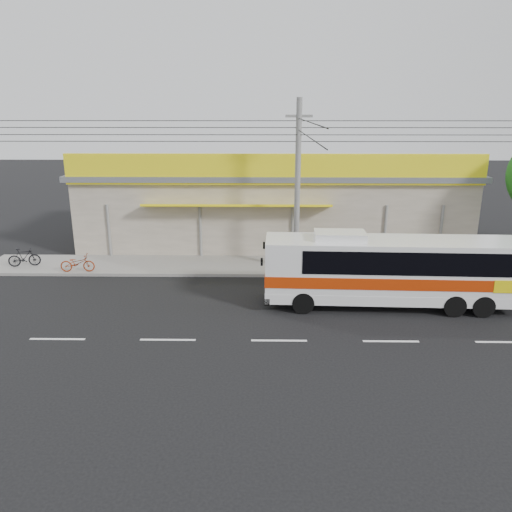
{
  "coord_description": "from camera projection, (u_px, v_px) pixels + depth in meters",
  "views": [
    {
      "loc": [
        -0.58,
        -18.73,
        8.06
      ],
      "look_at": [
        -0.89,
        2.0,
        1.81
      ],
      "focal_mm": 35.0,
      "sensor_mm": 36.0,
      "label": 1
    }
  ],
  "objects": [
    {
      "name": "motorbike_red",
      "position": [
        77.0,
        263.0,
        24.72
      ],
      "size": [
        1.71,
        0.69,
        0.88
      ],
      "primitive_type": "imported",
      "rotation": [
        0.0,
        0.0,
        1.63
      ],
      "color": "maroon",
      "rests_on": "sidewalk"
    },
    {
      "name": "utility_pole",
      "position": [
        299.0,
        130.0,
        23.4
      ],
      "size": [
        34.0,
        14.0,
        8.46
      ],
      "color": "slate",
      "rests_on": "ground"
    },
    {
      "name": "sidewalk",
      "position": [
        274.0,
        266.0,
        25.98
      ],
      "size": [
        30.0,
        3.2,
        0.15
      ],
      "primitive_type": "cube",
      "color": "slate",
      "rests_on": "ground"
    },
    {
      "name": "lane_markings",
      "position": [
        279.0,
        341.0,
        17.86
      ],
      "size": [
        50.0,
        0.12,
        0.01
      ],
      "primitive_type": null,
      "color": "silver",
      "rests_on": "ground"
    },
    {
      "name": "motorbike_dark",
      "position": [
        24.0,
        257.0,
        25.56
      ],
      "size": [
        1.64,
        0.82,
        0.95
      ],
      "primitive_type": "imported",
      "rotation": [
        0.0,
        0.0,
        1.82
      ],
      "color": "black",
      "rests_on": "sidewalk"
    },
    {
      "name": "storefront_building",
      "position": [
        273.0,
        204.0,
        30.64
      ],
      "size": [
        22.6,
        9.2,
        5.7
      ],
      "color": "gray",
      "rests_on": "ground"
    },
    {
      "name": "coach_bus",
      "position": [
        395.0,
        267.0,
        20.49
      ],
      "size": [
        10.4,
        2.58,
        3.18
      ],
      "rotation": [
        0.0,
        0.0,
        -0.04
      ],
      "color": "silver",
      "rests_on": "ground"
    },
    {
      "name": "ground",
      "position": [
        277.0,
        313.0,
        20.25
      ],
      "size": [
        120.0,
        120.0,
        0.0
      ],
      "primitive_type": "plane",
      "color": "black",
      "rests_on": "ground"
    }
  ]
}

